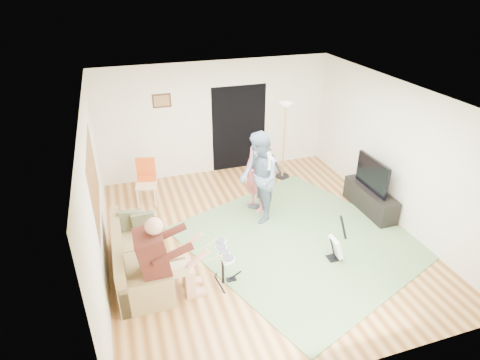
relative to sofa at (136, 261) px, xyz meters
name	(u,v)px	position (x,y,z in m)	size (l,w,h in m)	color
floor	(260,236)	(2.29, 0.34, -0.26)	(6.00, 6.00, 0.00)	brown
walls	(262,173)	(2.29, 0.34, 1.09)	(5.50, 6.00, 2.70)	#EFE6CF
ceiling	(264,96)	(2.29, 0.34, 2.44)	(6.00, 6.00, 0.00)	white
window_blinds	(93,180)	(-0.46, 0.54, 1.29)	(2.05, 2.05, 0.00)	brown
doorway	(239,128)	(2.84, 3.33, 0.79)	(2.10, 2.10, 0.00)	black
picture_frame	(162,101)	(1.04, 3.33, 1.64)	(0.42, 0.03, 0.32)	#3F2314
area_rug	(300,239)	(2.97, 0.01, -0.25)	(3.60, 3.82, 0.02)	#597E4C
sofa	(136,261)	(0.00, 0.00, 0.00)	(0.80, 1.94, 0.79)	#9A814D
drummer	(167,266)	(0.42, -0.65, 0.29)	(0.92, 0.52, 1.42)	#4D1E15
drum_kit	(223,268)	(1.29, -0.65, 0.03)	(0.37, 0.66, 0.67)	black
singer	(257,172)	(2.56, 1.31, 0.59)	(0.62, 0.41, 1.70)	#DF6178
microphone	(266,152)	(2.76, 1.31, 1.01)	(0.06, 0.06, 0.24)	black
guitarist	(259,178)	(2.47, 0.96, 0.65)	(0.89, 0.69, 1.83)	slate
guitar_held	(269,161)	(2.67, 0.96, 0.98)	(0.12, 0.60, 0.26)	silver
guitar_spare	(336,247)	(3.30, -0.68, -0.01)	(0.32, 0.29, 0.88)	black
torchiere_lamp	(285,127)	(3.67, 2.49, 1.01)	(0.33, 0.33, 1.85)	black
dining_chair	(147,188)	(0.43, 2.27, 0.09)	(0.50, 0.52, 0.98)	beige
tv_cabinet	(370,200)	(4.79, 0.53, -0.01)	(0.40, 1.40, 0.50)	black
television	(372,174)	(4.74, 0.53, 0.59)	(0.06, 0.99, 0.66)	black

